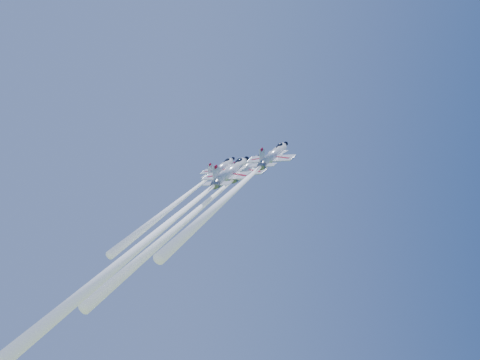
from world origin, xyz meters
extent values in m
cylinder|color=silver|center=(2.87, 7.13, 83.50)|extent=(6.42, 8.65, 12.42)
cone|color=silver|center=(7.13, 12.21, 87.63)|extent=(3.46, 3.73, 3.30)
cone|color=black|center=(8.12, 13.39, 88.59)|extent=(1.74, 1.88, 1.66)
cone|color=slate|center=(-1.06, 2.44, 79.70)|extent=(3.13, 3.18, 2.27)
ellipsoid|color=black|center=(5.42, 10.07, 86.83)|extent=(2.99, 3.29, 2.65)
cube|color=black|center=(4.45, 8.87, 86.19)|extent=(0.91, 1.06, 0.93)
cube|color=silver|center=(2.23, 6.39, 82.57)|extent=(10.86, 9.33, 3.09)
cube|color=silver|center=(3.23, 9.71, 84.75)|extent=(3.08, 3.21, 2.05)
cube|color=silver|center=(5.40, 8.04, 84.56)|extent=(3.08, 3.21, 2.05)
cube|color=silver|center=(-0.45, 3.17, 80.16)|extent=(5.87, 5.01, 1.61)
cube|color=silver|center=(-0.77, 2.56, 81.87)|extent=(2.47, 3.32, 4.20)
cube|color=#B2081F|center=(-1.00, 2.09, 83.30)|extent=(1.04, 1.26, 1.22)
cube|color=black|center=(3.15, 7.59, 82.65)|extent=(6.51, 7.59, 5.96)
sphere|color=white|center=(-1.20, 2.26, 79.55)|extent=(1.21, 1.28, 1.08)
cone|color=white|center=(-15.32, -14.59, 65.88)|extent=(17.00, 26.32, 45.38)
cylinder|color=silver|center=(-3.77, 4.04, 82.51)|extent=(5.00, 6.73, 9.67)
cone|color=silver|center=(-0.46, 7.99, 85.72)|extent=(2.69, 2.90, 2.57)
cone|color=black|center=(0.31, 8.91, 86.46)|extent=(1.36, 1.46, 1.29)
cone|color=slate|center=(-6.83, 0.39, 79.55)|extent=(2.43, 2.47, 1.77)
ellipsoid|color=black|center=(-1.79, 6.33, 85.09)|extent=(2.33, 2.56, 2.06)
cube|color=black|center=(-2.55, 5.40, 84.60)|extent=(0.71, 0.82, 0.73)
cube|color=silver|center=(-4.27, 3.47, 81.78)|extent=(8.45, 7.26, 2.41)
cube|color=silver|center=(-3.50, 6.05, 83.48)|extent=(2.40, 2.50, 1.60)
cube|color=silver|center=(-1.80, 4.75, 83.33)|extent=(2.40, 2.50, 1.60)
cube|color=silver|center=(-6.36, 0.96, 79.90)|extent=(4.57, 3.90, 1.25)
cube|color=silver|center=(-6.61, 0.48, 81.23)|extent=(1.92, 2.58, 3.27)
cube|color=#B2081F|center=(-6.79, 0.12, 82.35)|extent=(0.81, 0.98, 0.95)
cube|color=black|center=(-3.55, 4.40, 81.84)|extent=(5.07, 5.90, 4.64)
sphere|color=white|center=(-6.94, 0.25, 79.43)|extent=(0.94, 1.00, 0.84)
cone|color=white|center=(-16.73, -11.43, 69.96)|extent=(12.02, 18.47, 31.59)
cylinder|color=silver|center=(6.08, -5.76, 83.59)|extent=(6.10, 8.22, 11.80)
cone|color=silver|center=(10.13, -0.93, 87.50)|extent=(3.29, 3.55, 3.13)
cone|color=black|center=(11.07, 0.20, 88.42)|extent=(1.66, 1.79, 1.57)
cone|color=slate|center=(2.34, -10.21, 79.97)|extent=(2.97, 3.02, 2.16)
ellipsoid|color=black|center=(8.50, -2.96, 86.74)|extent=(2.84, 3.13, 2.52)
cube|color=black|center=(7.57, -4.10, 86.14)|extent=(0.86, 1.01, 0.89)
cube|color=silver|center=(5.47, -6.45, 82.70)|extent=(10.32, 8.87, 2.94)
cube|color=silver|center=(6.41, -3.30, 84.77)|extent=(2.93, 3.05, 1.95)
cube|color=silver|center=(8.48, -4.89, 84.59)|extent=(2.93, 3.05, 1.95)
cube|color=silver|center=(2.91, -9.52, 80.41)|extent=(5.58, 4.76, 1.53)
cube|color=silver|center=(2.61, -10.10, 82.03)|extent=(2.35, 3.15, 3.99)
cube|color=#B2081F|center=(2.39, -10.54, 83.39)|extent=(0.99, 1.19, 1.16)
cube|color=black|center=(6.34, -5.32, 82.77)|extent=(6.19, 7.21, 5.67)
sphere|color=white|center=(2.20, -10.38, 79.83)|extent=(1.15, 1.22, 1.03)
cone|color=white|center=(-8.47, -23.12, 69.50)|extent=(13.39, 20.42, 34.61)
cylinder|color=silver|center=(-3.32, -5.56, 79.44)|extent=(6.42, 8.65, 12.42)
cone|color=silver|center=(0.94, -0.48, 83.56)|extent=(3.46, 3.73, 3.30)
cone|color=black|center=(1.93, 0.70, 84.52)|extent=(1.74, 1.88, 1.65)
cone|color=slate|center=(-7.24, -10.25, 75.64)|extent=(3.13, 3.18, 2.27)
ellipsoid|color=black|center=(-0.77, -2.62, 82.76)|extent=(2.99, 3.29, 2.65)
cube|color=black|center=(-1.75, -3.82, 82.12)|extent=(0.91, 1.06, 0.93)
cube|color=silver|center=(-3.96, -6.30, 78.51)|extent=(10.85, 9.33, 3.09)
cube|color=silver|center=(-2.97, -2.98, 80.69)|extent=(3.08, 3.21, 2.05)
cube|color=silver|center=(-0.79, -4.65, 80.49)|extent=(3.08, 3.21, 2.05)
cube|color=silver|center=(-6.64, -9.52, 76.10)|extent=(5.87, 5.01, 1.61)
cube|color=silver|center=(-6.96, -10.14, 77.81)|extent=(2.47, 3.32, 4.20)
cube|color=#B2081F|center=(-7.19, -10.60, 79.24)|extent=(1.04, 1.25, 1.22)
cube|color=black|center=(-3.04, -5.10, 78.58)|extent=(6.51, 7.58, 5.96)
sphere|color=white|center=(-7.39, -10.43, 75.49)|extent=(1.21, 1.28, 1.08)
cone|color=white|center=(-22.26, -28.17, 61.10)|extent=(17.75, 27.56, 47.69)
camera|label=1|loc=(-23.23, -114.00, 54.02)|focal=40.00mm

